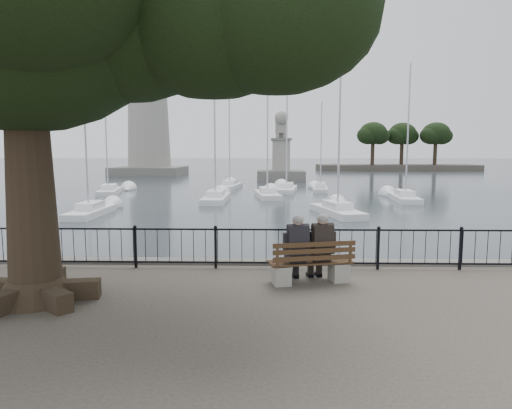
{
  "coord_description": "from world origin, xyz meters",
  "views": [
    {
      "loc": [
        0.28,
        -8.54,
        2.93
      ],
      "look_at": [
        0.0,
        2.5,
        1.6
      ],
      "focal_mm": 32.0,
      "sensor_mm": 36.0,
      "label": 1
    }
  ],
  "objects_px": {
    "person_right": "(320,250)",
    "person_left": "(296,251)",
    "lion_monument": "(281,163)",
    "lighthouse": "(148,88)",
    "bench": "(311,268)"
  },
  "relations": [
    {
      "from": "person_right",
      "to": "person_left",
      "type": "bearing_deg",
      "value": -167.24
    },
    {
      "from": "person_right",
      "to": "lion_monument",
      "type": "relative_size",
      "value": 0.18
    },
    {
      "from": "person_left",
      "to": "lighthouse",
      "type": "height_order",
      "value": "lighthouse"
    },
    {
      "from": "person_left",
      "to": "lion_monument",
      "type": "xyz_separation_m",
      "value": [
        1.09,
        48.6,
        0.5
      ]
    },
    {
      "from": "person_left",
      "to": "person_right",
      "type": "height_order",
      "value": "same"
    },
    {
      "from": "bench",
      "to": "person_left",
      "type": "bearing_deg",
      "value": 174.32
    },
    {
      "from": "lighthouse",
      "to": "lion_monument",
      "type": "xyz_separation_m",
      "value": [
        20.0,
        -12.07,
        -11.11
      ]
    },
    {
      "from": "bench",
      "to": "lion_monument",
      "type": "height_order",
      "value": "lion_monument"
    },
    {
      "from": "person_left",
      "to": "lighthouse",
      "type": "xyz_separation_m",
      "value": [
        -18.91,
        60.67,
        11.61
      ]
    },
    {
      "from": "lion_monument",
      "to": "person_left",
      "type": "bearing_deg",
      "value": -91.29
    },
    {
      "from": "person_left",
      "to": "lighthouse",
      "type": "relative_size",
      "value": 0.05
    },
    {
      "from": "bench",
      "to": "person_left",
      "type": "relative_size",
      "value": 1.24
    },
    {
      "from": "person_right",
      "to": "lighthouse",
      "type": "bearing_deg",
      "value": 107.81
    },
    {
      "from": "bench",
      "to": "lion_monument",
      "type": "xyz_separation_m",
      "value": [
        0.76,
        48.63,
        0.87
      ]
    },
    {
      "from": "person_right",
      "to": "lion_monument",
      "type": "bearing_deg",
      "value": 89.35
    }
  ]
}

